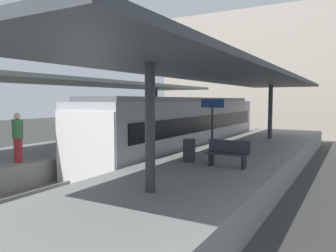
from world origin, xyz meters
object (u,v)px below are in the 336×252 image
litter_bin (189,150)px  platform_bench (228,153)px  passenger_mid_platform (18,137)px  commuter_train (186,127)px  platform_sign (212,115)px

litter_bin → platform_bench: bearing=-6.7°
platform_bench → passenger_mid_platform: (-6.59, -2.89, 0.43)m
litter_bin → passenger_mid_platform: bearing=-149.0°
commuter_train → platform_sign: (3.33, -4.45, 0.90)m
commuter_train → litter_bin: (2.93, -5.60, -0.33)m
commuter_train → passenger_mid_platform: size_ratio=8.99×
commuter_train → platform_sign: commuter_train is taller
commuter_train → passenger_mid_platform: commuter_train is taller
litter_bin → passenger_mid_platform: (-5.10, -3.07, 0.50)m
litter_bin → passenger_mid_platform: 5.98m
platform_sign → litter_bin: 1.73m
passenger_mid_platform → commuter_train: bearing=75.9°
platform_sign → passenger_mid_platform: platform_sign is taller
platform_bench → platform_sign: bearing=129.4°
platform_bench → litter_bin: bearing=173.3°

